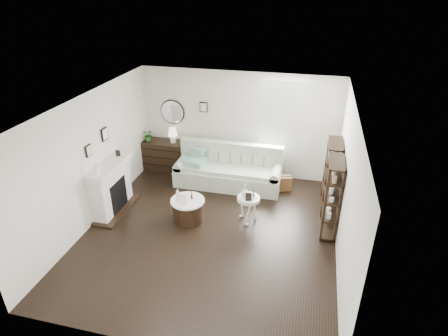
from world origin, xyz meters
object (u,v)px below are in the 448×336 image
(dresser, at_px, (162,155))
(drum_table, at_px, (188,210))
(sofa, at_px, (229,172))
(pedestal_table, at_px, (249,199))

(dresser, bearing_deg, drum_table, -55.74)
(sofa, bearing_deg, drum_table, -105.31)
(drum_table, bearing_deg, sofa, 74.69)
(dresser, distance_m, drum_table, 2.60)
(sofa, bearing_deg, dresser, 168.66)
(dresser, height_order, pedestal_table, dresser)
(sofa, height_order, drum_table, sofa)
(sofa, height_order, pedestal_table, sofa)
(sofa, relative_size, pedestal_table, 4.46)
(drum_table, distance_m, pedestal_table, 1.31)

